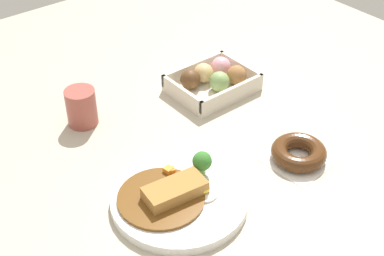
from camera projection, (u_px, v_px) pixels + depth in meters
The scene contains 5 objects.
ground_plane at pixel (188, 151), 1.09m from camera, with size 1.60×1.60×0.00m, color #B2A893.
curry_plate at pixel (178, 196), 0.97m from camera, with size 0.25×0.25×0.07m.
donut_box at pixel (213, 80), 1.26m from camera, with size 0.18×0.14×0.06m.
chocolate_ring_donut at pixel (299, 153), 1.06m from camera, with size 0.13×0.13×0.03m.
coffee_mug at pixel (81, 107), 1.14m from camera, with size 0.06×0.06×0.08m, color #9E4C42.
Camera 1 is at (0.52, 0.66, 0.69)m, focal length 51.14 mm.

